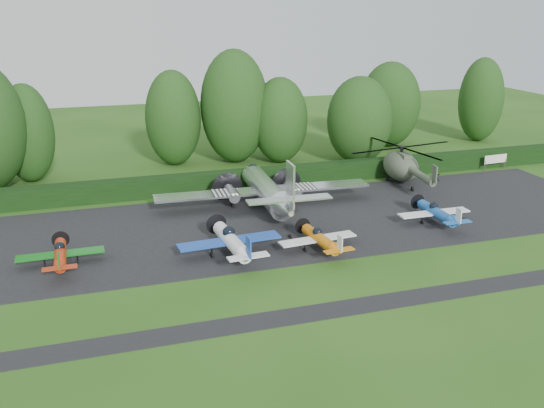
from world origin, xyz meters
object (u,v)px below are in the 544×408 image
object	(u,v)px
light_plane_white	(232,241)
light_plane_orange	(320,239)
transport_plane	(267,191)
sign_board	(496,160)
light_plane_red	(60,254)
helicopter	(401,164)
light_plane_blue	(437,213)

from	to	relation	value
light_plane_white	light_plane_orange	distance (m)	6.88
transport_plane	light_plane_white	xyz separation A→B (m)	(-5.80, -9.70, -0.56)
light_plane_white	sign_board	xyz separation A→B (m)	(35.04, 15.38, -0.09)
light_plane_red	light_plane_white	xyz separation A→B (m)	(12.34, -1.93, 0.28)
helicopter	sign_board	bearing A→B (deg)	0.66
light_plane_white	sign_board	world-z (taller)	light_plane_white
light_plane_blue	sign_board	bearing A→B (deg)	39.52
light_plane_orange	light_plane_blue	size ratio (longest dim) A/B	0.96
light_plane_red	light_plane_orange	size ratio (longest dim) A/B	0.99
light_plane_red	light_plane_orange	bearing A→B (deg)	-8.13
light_plane_white	light_plane_orange	bearing A→B (deg)	-4.12
light_plane_white	helicopter	xyz separation A→B (m)	(21.94, 13.84, 0.86)
light_plane_white	light_plane_blue	xyz separation A→B (m)	(18.71, 1.60, -0.23)
light_plane_red	light_plane_blue	bearing A→B (deg)	-0.11
light_plane_red	sign_board	distance (m)	49.26
transport_plane	light_plane_blue	xyz separation A→B (m)	(12.92, -8.10, -0.79)
transport_plane	helicopter	size ratio (longest dim) A/B	1.42
light_plane_red	transport_plane	bearing A→B (deg)	23.67
light_plane_blue	sign_board	world-z (taller)	light_plane_blue
sign_board	light_plane_red	bearing A→B (deg)	-159.62
light_plane_white	helicopter	world-z (taller)	helicopter
helicopter	light_plane_orange	bearing A→B (deg)	-141.69
transport_plane	helicopter	world-z (taller)	transport_plane
light_plane_red	sign_board	world-z (taller)	light_plane_red
light_plane_white	light_plane_blue	world-z (taller)	light_plane_white
light_plane_red	light_plane_blue	xyz separation A→B (m)	(31.06, -0.33, 0.05)
light_plane_blue	helicopter	world-z (taller)	helicopter
transport_plane	light_plane_white	size ratio (longest dim) A/B	2.45
light_plane_red	sign_board	size ratio (longest dim) A/B	2.10
light_plane_orange	light_plane_white	bearing A→B (deg)	177.11
light_plane_blue	sign_board	xyz separation A→B (m)	(16.33, 13.79, 0.14)
light_plane_red	light_plane_orange	xyz separation A→B (m)	(19.15, -2.91, 0.01)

